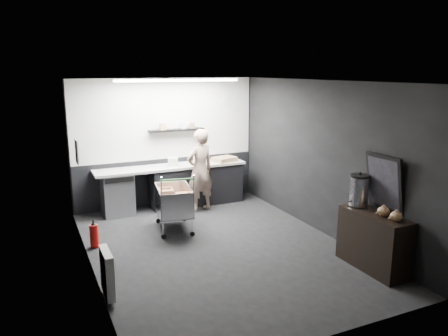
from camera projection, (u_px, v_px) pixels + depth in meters
name	position (u px, v px, depth m)	size (l,w,h in m)	color
floor	(218.00, 248.00, 7.20)	(5.50, 5.50, 0.00)	black
ceiling	(218.00, 81.00, 6.61)	(5.50, 5.50, 0.00)	silver
wall_back	(166.00, 142.00, 9.34)	(5.50, 5.50, 0.00)	black
wall_front	(326.00, 222.00, 4.47)	(5.50, 5.50, 0.00)	black
wall_left	(87.00, 181.00, 6.09)	(5.50, 5.50, 0.00)	black
wall_right	(321.00, 158.00, 7.72)	(5.50, 5.50, 0.00)	black
kitchen_wall_panel	(166.00, 119.00, 9.21)	(3.95, 0.02, 1.70)	silver
dado_panel	(168.00, 181.00, 9.51)	(3.95, 0.02, 1.00)	black
floating_shelf	(177.00, 130.00, 9.25)	(1.20, 0.22, 0.04)	black
wall_clock	(226.00, 103.00, 9.71)	(0.20, 0.20, 0.03)	silver
poster	(77.00, 151.00, 7.21)	(0.02, 0.30, 0.40)	white
poster_red_band	(77.00, 147.00, 7.20)	(0.01, 0.22, 0.10)	red
radiator	(107.00, 273.00, 5.54)	(0.10, 0.50, 0.60)	silver
ceiling_strip	(178.00, 80.00, 8.25)	(2.40, 0.20, 0.04)	white
prep_counter	(178.00, 185.00, 9.30)	(3.20, 0.61, 0.90)	black
person	(200.00, 170.00, 8.95)	(0.62, 0.41, 1.70)	beige
shopping_cart	(174.00, 202.00, 7.92)	(0.74, 1.07, 1.08)	silver
sideboard	(373.00, 233.00, 6.38)	(0.48, 1.13, 1.70)	black
fire_extinguisher	(94.00, 235.00, 7.17)	(0.14, 0.14, 0.46)	red
cardboard_box	(225.00, 159.00, 9.58)	(0.47, 0.36, 0.09)	#A18456
pink_tub	(198.00, 158.00, 9.37)	(0.21, 0.21, 0.21)	silver
white_container	(173.00, 162.00, 9.09)	(0.20, 0.16, 0.18)	silver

